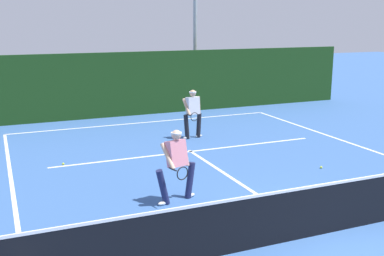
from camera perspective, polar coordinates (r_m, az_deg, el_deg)
ground_plane at (r=9.41m, az=15.13°, el=-12.39°), size 80.00×80.00×0.00m
court_line_baseline_far at (r=18.69m, az=-5.59°, el=0.69°), size 10.45×0.10×0.01m
court_line_service at (r=14.51m, az=-0.15°, el=-2.85°), size 8.52×0.10×0.01m
court_line_centre at (r=11.88m, az=5.61°, el=-6.55°), size 0.10×6.40×0.01m
tennis_net at (r=9.20m, az=15.32°, el=-9.45°), size 11.45×0.09×1.08m
player_near at (r=10.35m, az=-1.87°, el=-4.21°), size 1.05×0.91×1.64m
player_far at (r=15.94m, az=0.09°, el=1.98°), size 0.75×0.87×1.67m
tennis_ball at (r=13.66m, az=-15.34°, el=-4.21°), size 0.07×0.07×0.07m
tennis_ball_extra at (r=13.35m, az=15.38°, el=-4.61°), size 0.07×0.07×0.07m
back_fence_windscreen at (r=19.96m, az=-7.04°, el=5.33°), size 20.54×0.12×2.67m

